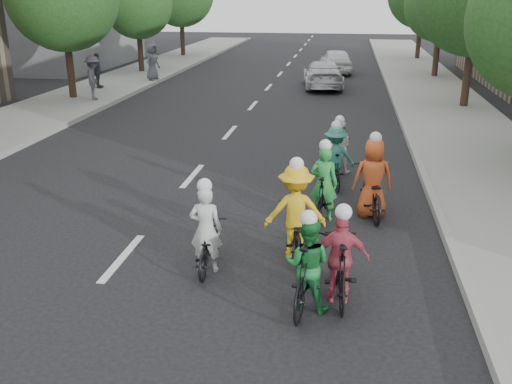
% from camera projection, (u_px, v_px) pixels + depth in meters
% --- Properties ---
extents(ground, '(120.00, 120.00, 0.00)m').
position_uv_depth(ground, '(122.00, 258.00, 10.53)').
color(ground, black).
rests_on(ground, ground).
extents(sidewalk_left, '(4.00, 80.00, 0.15)m').
position_uv_depth(sidewalk_left, '(17.00, 123.00, 21.00)').
color(sidewalk_left, gray).
rests_on(sidewalk_left, ground).
extents(curb_left, '(0.18, 80.00, 0.18)m').
position_uv_depth(curb_left, '(67.00, 124.00, 20.71)').
color(curb_left, '#999993').
rests_on(curb_left, ground).
extents(sidewalk_right, '(4.00, 80.00, 0.15)m').
position_uv_depth(sidewalk_right, '(469.00, 139.00, 18.65)').
color(sidewalk_right, gray).
rests_on(sidewalk_right, ground).
extents(curb_right, '(0.18, 80.00, 0.18)m').
position_uv_depth(curb_right, '(408.00, 137.00, 18.93)').
color(curb_right, '#999993').
rests_on(curb_right, ground).
extents(bldg_sw, '(10.00, 14.00, 8.00)m').
position_uv_depth(bldg_sw, '(46.00, 1.00, 37.63)').
color(bldg_sw, slate).
rests_on(bldg_sw, ground).
extents(tree_l_4, '(4.00, 4.00, 5.97)m').
position_uv_depth(tree_l_4, '(137.00, 4.00, 32.77)').
color(tree_l_4, black).
rests_on(tree_l_4, ground).
extents(tree_r_2, '(4.00, 4.00, 5.97)m').
position_uv_depth(tree_r_2, '(442.00, 4.00, 30.83)').
color(tree_r_2, black).
rests_on(tree_r_2, ground).
extents(cyclist_0, '(0.58, 1.54, 1.70)m').
position_uv_depth(cyclist_0, '(207.00, 240.00, 9.96)').
color(cyclist_0, black).
rests_on(cyclist_0, ground).
extents(cyclist_1, '(0.78, 1.95, 1.63)m').
position_uv_depth(cyclist_1, '(307.00, 269.00, 8.74)').
color(cyclist_1, black).
rests_on(cyclist_1, ground).
extents(cyclist_2, '(1.22, 1.78, 1.90)m').
position_uv_depth(cyclist_2, '(296.00, 219.00, 10.44)').
color(cyclist_2, black).
rests_on(cyclist_2, ground).
extents(cyclist_3, '(0.90, 1.79, 1.65)m').
position_uv_depth(cyclist_3, '(341.00, 264.00, 8.93)').
color(cyclist_3, black).
rests_on(cyclist_3, ground).
extents(cyclist_4, '(0.95, 2.04, 1.89)m').
position_uv_depth(cyclist_4, '(372.00, 187.00, 12.35)').
color(cyclist_4, black).
rests_on(cyclist_4, ground).
extents(cyclist_5, '(0.69, 1.71, 1.77)m').
position_uv_depth(cyclist_5, '(324.00, 191.00, 12.18)').
color(cyclist_5, black).
rests_on(cyclist_5, ground).
extents(cyclist_6, '(0.71, 1.63, 1.57)m').
position_uv_depth(cyclist_6, '(338.00, 152.00, 15.36)').
color(cyclist_6, black).
rests_on(cyclist_6, ground).
extents(cyclist_7, '(1.11, 1.61, 1.71)m').
position_uv_depth(cyclist_7, '(335.00, 162.00, 14.11)').
color(cyclist_7, black).
rests_on(cyclist_7, ground).
extents(follow_car_lead, '(2.35, 4.81, 1.35)m').
position_uv_depth(follow_car_lead, '(323.00, 74.00, 28.80)').
color(follow_car_lead, silver).
rests_on(follow_car_lead, ground).
extents(follow_car_trail, '(2.20, 4.38, 1.43)m').
position_uv_depth(follow_car_trail, '(336.00, 61.00, 34.09)').
color(follow_car_trail, white).
rests_on(follow_car_trail, ground).
extents(spectator_0, '(1.10, 1.40, 1.90)m').
position_uv_depth(spectator_0, '(94.00, 78.00, 24.70)').
color(spectator_0, '#4B4956').
rests_on(spectator_0, sidewalk_left).
extents(spectator_1, '(0.55, 1.03, 1.67)m').
position_uv_depth(spectator_1, '(97.00, 71.00, 27.78)').
color(spectator_1, '#43444F').
rests_on(spectator_1, sidewalk_left).
extents(spectator_2, '(0.85, 1.06, 1.90)m').
position_uv_depth(spectator_2, '(152.00, 62.00, 30.21)').
color(spectator_2, '#545562').
rests_on(spectator_2, sidewalk_left).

